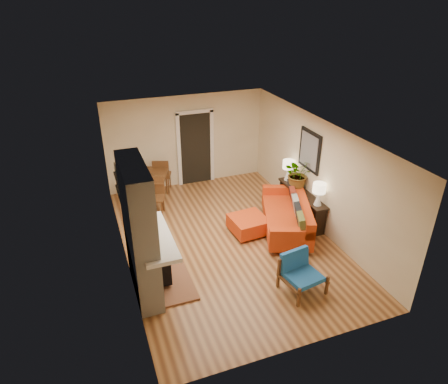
{
  "coord_description": "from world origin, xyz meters",
  "views": [
    {
      "loc": [
        -2.72,
        -7.11,
        5.15
      ],
      "look_at": [
        0.0,
        0.2,
        1.15
      ],
      "focal_mm": 32.0,
      "sensor_mm": 36.0,
      "label": 1
    }
  ],
  "objects_px": {
    "blue_chair": "(300,270)",
    "sofa": "(290,215)",
    "lamp_far": "(288,168)",
    "console_table": "(302,198)",
    "houseplant": "(298,173)",
    "lamp_near": "(319,192)",
    "ottoman": "(248,224)",
    "dining_table": "(155,180)"
  },
  "relations": [
    {
      "from": "blue_chair",
      "to": "sofa",
      "type": "bearing_deg",
      "value": 66.51
    },
    {
      "from": "lamp_far",
      "to": "blue_chair",
      "type": "bearing_deg",
      "value": -114.05
    },
    {
      "from": "sofa",
      "to": "console_table",
      "type": "bearing_deg",
      "value": 34.96
    },
    {
      "from": "blue_chair",
      "to": "houseplant",
      "type": "xyz_separation_m",
      "value": [
        1.34,
        2.52,
        0.72
      ]
    },
    {
      "from": "lamp_near",
      "to": "houseplant",
      "type": "relative_size",
      "value": 0.68
    },
    {
      "from": "sofa",
      "to": "ottoman",
      "type": "height_order",
      "value": "sofa"
    },
    {
      "from": "sofa",
      "to": "ottoman",
      "type": "distance_m",
      "value": 0.99
    },
    {
      "from": "blue_chair",
      "to": "dining_table",
      "type": "relative_size",
      "value": 0.44
    },
    {
      "from": "lamp_far",
      "to": "lamp_near",
      "type": "bearing_deg",
      "value": -90.0
    },
    {
      "from": "houseplant",
      "to": "console_table",
      "type": "bearing_deg",
      "value": -87.64
    },
    {
      "from": "ottoman",
      "to": "lamp_near",
      "type": "height_order",
      "value": "lamp_near"
    },
    {
      "from": "blue_chair",
      "to": "houseplant",
      "type": "bearing_deg",
      "value": 61.97
    },
    {
      "from": "dining_table",
      "to": "lamp_near",
      "type": "height_order",
      "value": "lamp_near"
    },
    {
      "from": "blue_chair",
      "to": "dining_table",
      "type": "bearing_deg",
      "value": 112.73
    },
    {
      "from": "lamp_far",
      "to": "console_table",
      "type": "bearing_deg",
      "value": -90.0
    },
    {
      "from": "ottoman",
      "to": "console_table",
      "type": "distance_m",
      "value": 1.53
    },
    {
      "from": "sofa",
      "to": "dining_table",
      "type": "bearing_deg",
      "value": 137.35
    },
    {
      "from": "blue_chair",
      "to": "lamp_near",
      "type": "distance_m",
      "value": 2.2
    },
    {
      "from": "ottoman",
      "to": "sofa",
      "type": "bearing_deg",
      "value": -11.72
    },
    {
      "from": "ottoman",
      "to": "blue_chair",
      "type": "bearing_deg",
      "value": -86.48
    },
    {
      "from": "ottoman",
      "to": "lamp_near",
      "type": "bearing_deg",
      "value": -18.91
    },
    {
      "from": "sofa",
      "to": "houseplant",
      "type": "distance_m",
      "value": 1.08
    },
    {
      "from": "ottoman",
      "to": "lamp_near",
      "type": "distance_m",
      "value": 1.77
    },
    {
      "from": "sofa",
      "to": "lamp_far",
      "type": "height_order",
      "value": "lamp_far"
    },
    {
      "from": "dining_table",
      "to": "lamp_far",
      "type": "bearing_deg",
      "value": -22.76
    },
    {
      "from": "console_table",
      "to": "lamp_far",
      "type": "height_order",
      "value": "lamp_far"
    },
    {
      "from": "sofa",
      "to": "houseplant",
      "type": "relative_size",
      "value": 3.06
    },
    {
      "from": "dining_table",
      "to": "houseplant",
      "type": "distance_m",
      "value": 3.7
    },
    {
      "from": "houseplant",
      "to": "dining_table",
      "type": "bearing_deg",
      "value": 149.83
    },
    {
      "from": "sofa",
      "to": "dining_table",
      "type": "xyz_separation_m",
      "value": [
        -2.66,
        2.45,
        0.26
      ]
    },
    {
      "from": "sofa",
      "to": "blue_chair",
      "type": "xyz_separation_m",
      "value": [
        -0.83,
        -1.91,
        0.02
      ]
    },
    {
      "from": "dining_table",
      "to": "lamp_near",
      "type": "bearing_deg",
      "value": -40.93
    },
    {
      "from": "console_table",
      "to": "lamp_far",
      "type": "distance_m",
      "value": 0.9
    },
    {
      "from": "houseplant",
      "to": "lamp_near",
      "type": "bearing_deg",
      "value": -89.37
    },
    {
      "from": "console_table",
      "to": "lamp_near",
      "type": "height_order",
      "value": "lamp_near"
    },
    {
      "from": "sofa",
      "to": "lamp_far",
      "type": "distance_m",
      "value": 1.4
    },
    {
      "from": "sofa",
      "to": "console_table",
      "type": "xyz_separation_m",
      "value": [
        0.52,
        0.36,
        0.19
      ]
    },
    {
      "from": "ottoman",
      "to": "blue_chair",
      "type": "distance_m",
      "value": 2.13
    },
    {
      "from": "ottoman",
      "to": "blue_chair",
      "type": "xyz_separation_m",
      "value": [
        0.13,
        -2.11,
        0.17
      ]
    },
    {
      "from": "dining_table",
      "to": "lamp_near",
      "type": "xyz_separation_m",
      "value": [
        3.18,
        -2.76,
        0.42
      ]
    },
    {
      "from": "houseplant",
      "to": "lamp_far",
      "type": "bearing_deg",
      "value": 88.87
    },
    {
      "from": "lamp_far",
      "to": "houseplant",
      "type": "xyz_separation_m",
      "value": [
        -0.01,
        -0.51,
        0.06
      ]
    }
  ]
}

